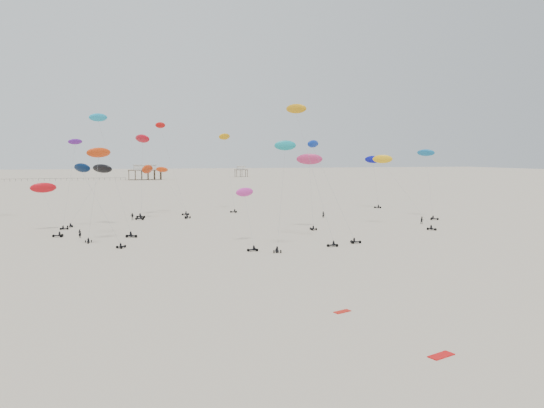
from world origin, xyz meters
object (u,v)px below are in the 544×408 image
object	(u,v)px
rig_9	(247,206)
spectator_0	(80,238)
pavilion_main	(145,173)
rig_4	(394,175)
pavilion_small	(241,172)
rig_0	(97,167)

from	to	relation	value
rig_9	spectator_0	distance (m)	32.80
rig_9	spectator_0	xyz separation A→B (m)	(-28.56, 14.75, -6.57)
pavilion_main	rig_4	size ratio (longest dim) A/B	1.14
pavilion_small	rig_0	bearing A→B (deg)	-107.62
rig_4	spectator_0	world-z (taller)	rig_4
pavilion_main	spectator_0	world-z (taller)	pavilion_main
pavilion_main	pavilion_small	xyz separation A→B (m)	(70.00, 30.00, -0.74)
rig_0	rig_4	size ratio (longest dim) A/B	0.92
rig_0	rig_4	bearing A→B (deg)	-176.35
rig_4	pavilion_main	bearing A→B (deg)	-99.19
rig_9	spectator_0	world-z (taller)	rig_9
rig_0	spectator_0	distance (m)	14.62
pavilion_small	rig_9	world-z (taller)	rig_9
rig_4	pavilion_small	bearing A→B (deg)	-114.70
rig_0	rig_9	distance (m)	27.66
rig_4	spectator_0	distance (m)	66.09
rig_0	rig_9	bearing A→B (deg)	157.73
spectator_0	pavilion_small	bearing A→B (deg)	-86.81
pavilion_main	rig_4	world-z (taller)	rig_4
pavilion_small	rig_4	xyz separation A→B (m)	(-27.48, -275.62, 7.55)
pavilion_main	rig_9	size ratio (longest dim) A/B	1.64
pavilion_small	rig_9	distance (m)	297.26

